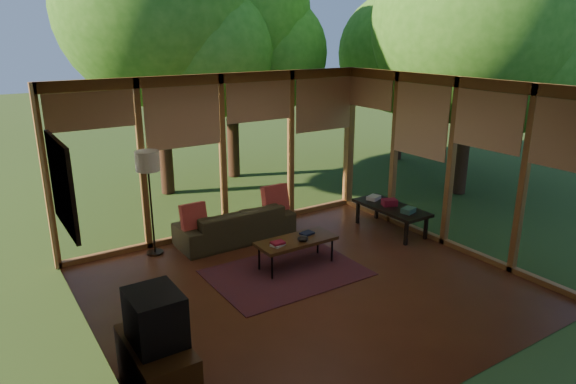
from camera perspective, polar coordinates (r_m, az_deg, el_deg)
floor at (r=7.16m, az=2.17°, el=-10.41°), size 5.50×5.50×0.00m
ceiling at (r=6.37m, az=2.45°, el=11.63°), size 5.50×5.50×0.00m
wall_left at (r=5.60m, az=-21.38°, el=-4.64°), size 0.04×5.00×2.70m
wall_front at (r=4.96m, az=19.40°, el=-7.29°), size 5.50×0.04×2.70m
window_wall_back at (r=8.73m, az=-7.27°, el=4.07°), size 5.50×0.12×2.70m
window_wall_right at (r=8.48m, az=17.65°, el=3.00°), size 0.12×5.00×2.70m
exterior_lawn at (r=17.91m, az=8.36°, el=6.40°), size 40.00×40.00×0.00m
tree_nw at (r=11.02m, az=-14.67°, el=19.13°), size 3.89×3.89×5.73m
tree_ne at (r=12.15m, az=-6.74°, el=18.81°), size 3.74×3.74×5.55m
tree_se at (r=11.19m, az=19.85°, el=17.13°), size 3.98×3.98×5.48m
tree_far at (r=13.99m, az=12.17°, el=14.81°), size 3.10×3.10×4.37m
rug at (r=7.51m, az=-0.18°, el=-8.96°), size 2.16×1.53×0.01m
sofa at (r=8.58m, az=-5.87°, el=-3.55°), size 1.95×0.77×0.57m
pillow_left at (r=8.15m, az=-10.46°, el=-2.70°), size 0.40×0.21×0.42m
pillow_right at (r=8.78m, az=-1.44°, el=-0.75°), size 0.45×0.24×0.47m
ct_book_lower at (r=7.34m, az=-1.13°, el=-5.87°), size 0.23×0.20×0.03m
ct_book_upper at (r=7.33m, az=-1.14°, el=-5.65°), size 0.18×0.14×0.03m
ct_book_side at (r=7.75m, az=2.13°, el=-4.60°), size 0.21×0.17×0.03m
ct_bowl at (r=7.50m, az=1.67°, el=-5.19°), size 0.16×0.16×0.07m
media_cabinet at (r=5.25m, az=-14.28°, el=-18.58°), size 0.50×1.00×0.60m
television at (r=4.96m, az=-14.54°, el=-13.35°), size 0.45×0.55×0.50m
console_book_a at (r=8.77m, az=13.24°, el=-1.99°), size 0.27×0.22×0.08m
console_book_b at (r=9.07m, az=11.21°, el=-1.14°), size 0.29×0.26×0.11m
console_book_c at (r=9.35m, az=9.50°, el=-0.62°), size 0.29×0.25×0.07m
floor_lamp at (r=7.95m, az=-15.30°, el=2.69°), size 0.36×0.36×1.65m
coffee_table at (r=7.57m, az=0.92°, el=-5.52°), size 1.20×0.50×0.43m
side_console at (r=9.06m, az=11.39°, el=-1.82°), size 0.60×1.40×0.46m
wall_painting at (r=6.86m, az=-23.81°, el=0.78°), size 0.06×1.35×1.15m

